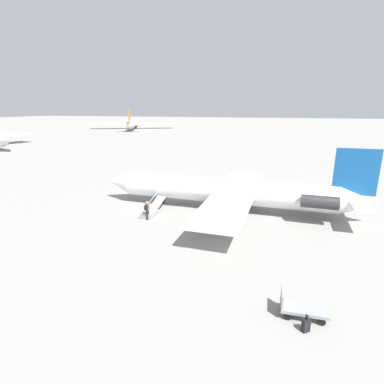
{
  "coord_description": "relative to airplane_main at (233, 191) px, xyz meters",
  "views": [
    {
      "loc": [
        -5.72,
        28.11,
        9.82
      ],
      "look_at": [
        3.12,
        0.8,
        1.74
      ],
      "focal_mm": 28.0,
      "sensor_mm": 36.0,
      "label": 1
    }
  ],
  "objects": [
    {
      "name": "ground_plane",
      "position": [
        0.87,
        -0.0,
        -1.96
      ],
      "size": [
        600.0,
        600.0,
        0.0
      ],
      "primitive_type": "plane",
      "color": "gray"
    },
    {
      "name": "airplane_main",
      "position": [
        0.0,
        0.0,
        0.0
      ],
      "size": [
        26.76,
        19.94,
        6.56
      ],
      "rotation": [
        0.0,
        0.0,
        -0.0
      ],
      "color": "white",
      "rests_on": "ground"
    },
    {
      "name": "airplane_far_left",
      "position": [
        69.69,
        -107.79,
        0.71
      ],
      "size": [
        39.08,
        48.99,
        9.03
      ],
      "rotation": [
        0.0,
        0.0,
        5.14
      ],
      "color": "silver",
      "rests_on": "ground"
    },
    {
      "name": "boarding_stairs",
      "position": [
        7.11,
        3.78,
        -1.6
      ],
      "size": [
        1.1,
        4.02,
        1.65
      ],
      "rotation": [
        0.0,
        0.0,
        -1.57
      ],
      "color": "#99999E",
      "rests_on": "ground"
    },
    {
      "name": "passenger",
      "position": [
        6.89,
        5.01,
        -0.96
      ],
      "size": [
        0.36,
        0.54,
        1.74
      ],
      "rotation": [
        0.0,
        0.0,
        -1.57
      ],
      "color": "#23232D",
      "rests_on": "ground"
    },
    {
      "name": "luggage_cart",
      "position": [
        -6.07,
        14.62,
        -1.5
      ],
      "size": [
        2.27,
        1.24,
        1.22
      ],
      "rotation": [
        0.0,
        0.0,
        0.06
      ],
      "color": "gray",
      "rests_on": "ground"
    },
    {
      "name": "suitcase",
      "position": [
        -6.25,
        15.66,
        -1.63
      ],
      "size": [
        0.42,
        0.4,
        0.88
      ],
      "rotation": [
        0.0,
        0.0,
        0.69
      ],
      "color": "black",
      "rests_on": "ground"
    }
  ]
}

